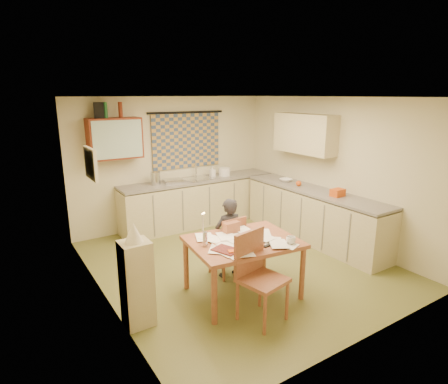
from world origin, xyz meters
TOP-DOWN VIEW (x-y plane):
  - floor at (0.00, 0.00)m, footprint 4.00×4.50m
  - ceiling at (0.00, 0.00)m, footprint 4.00×4.50m
  - wall_back at (0.00, 2.26)m, footprint 4.00×0.02m
  - wall_front at (0.00, -2.26)m, footprint 4.00×0.02m
  - wall_left at (-2.01, 0.00)m, footprint 0.02×4.50m
  - wall_right at (2.01, 0.00)m, footprint 0.02×4.50m
  - window_blind at (0.30, 2.22)m, footprint 1.45×0.03m
  - curtain_rod at (0.30, 2.20)m, footprint 1.60×0.04m
  - wall_cabinet at (-1.15, 2.08)m, footprint 0.90×0.34m
  - wall_cabinet_glass at (-1.15, 1.91)m, footprint 0.84×0.02m
  - upper_cabinet_right at (1.83, 0.55)m, footprint 0.34×1.30m
  - framed_print at (-1.97, 0.40)m, footprint 0.04×0.50m
  - print_canvas at (-1.95, 0.40)m, footprint 0.01×0.42m
  - counter_back at (0.47, 1.95)m, footprint 3.30×0.62m
  - counter_right at (1.70, 0.10)m, footprint 0.62×2.95m
  - stove at (1.70, -0.85)m, footprint 0.57×0.57m
  - sink at (0.39, 1.95)m, footprint 0.64×0.57m
  - tap at (0.45, 2.13)m, footprint 0.04×0.04m
  - dish_rack at (-0.15, 1.95)m, footprint 0.39×0.35m
  - kettle at (-0.50, 1.95)m, footprint 0.20×0.20m
  - mixing_bowl at (1.01, 1.95)m, footprint 0.32×0.32m
  - soap_bottle at (0.75, 2.00)m, footprint 0.10×0.10m
  - bowl at (1.70, 0.85)m, footprint 0.23×0.23m
  - orange_bag at (1.70, -0.40)m, footprint 0.23×0.17m
  - fruit_orange at (1.65, 0.45)m, footprint 0.10×0.10m
  - speaker at (-1.38, 2.08)m, footprint 0.21×0.24m
  - bottle_green at (-1.27, 2.08)m, footprint 0.08×0.08m
  - bottle_brown at (-1.02, 2.08)m, footprint 0.08×0.08m
  - dining_table at (-0.46, -0.77)m, footprint 1.45×1.16m
  - chair_far at (-0.33, -0.20)m, footprint 0.43×0.43m
  - chair_near at (-0.62, -1.36)m, footprint 0.56×0.56m
  - person at (-0.34, -0.25)m, footprint 0.45×0.32m
  - shelf_stand at (-1.84, -0.68)m, footprint 0.32×0.30m
  - lampshade at (-1.84, -0.68)m, footprint 0.20×0.20m
  - letter_rack at (-0.46, -0.51)m, footprint 0.23×0.11m
  - mug at (-0.04, -1.19)m, footprint 0.19×0.19m
  - magazine at (-0.94, -0.99)m, footprint 0.42×0.44m
  - book at (-0.85, -0.82)m, footprint 0.22×0.27m
  - orange_box at (-0.80, -1.06)m, footprint 0.14×0.12m
  - eyeglasses at (-0.33, -1.10)m, footprint 0.14×0.07m
  - candle_holder at (-0.96, -0.69)m, footprint 0.08×0.08m
  - candle at (-0.97, -0.65)m, footprint 0.03×0.03m
  - candle_flame at (-0.96, -0.66)m, footprint 0.02×0.02m
  - papers at (-0.52, -0.84)m, footprint 1.11×1.09m

SIDE VIEW (x-z plane):
  - floor at x=0.00m, z-range -0.02..0.00m
  - chair_far at x=-0.33m, z-range -0.17..0.72m
  - chair_near at x=-0.62m, z-range -0.20..0.84m
  - dining_table at x=-0.46m, z-range 0.00..0.75m
  - stove at x=1.70m, z-range 0.00..0.88m
  - counter_right at x=1.70m, z-range -0.01..0.91m
  - counter_back at x=0.47m, z-range -0.01..0.91m
  - shelf_stand at x=-1.84m, z-range 0.00..1.00m
  - person at x=-0.34m, z-range 0.00..1.15m
  - eyeglasses at x=-0.33m, z-range 0.75..0.77m
  - book at x=-0.85m, z-range 0.75..0.77m
  - magazine at x=-0.94m, z-range 0.75..0.78m
  - papers at x=-0.52m, z-range 0.75..0.78m
  - orange_box at x=-0.80m, z-range 0.75..0.79m
  - mug at x=-0.04m, z-range 0.75..0.84m
  - letter_rack at x=-0.46m, z-range 0.75..0.91m
  - candle_holder at x=-0.96m, z-range 0.75..0.93m
  - sink at x=0.39m, z-range 0.83..0.93m
  - bowl at x=1.70m, z-range 0.92..0.98m
  - dish_rack at x=-0.15m, z-range 0.92..0.98m
  - fruit_orange at x=1.65m, z-range 0.92..1.02m
  - orange_bag at x=1.70m, z-range 0.92..1.04m
  - mixing_bowl at x=1.01m, z-range 0.92..1.08m
  - soap_bottle at x=0.75m, z-range 0.92..1.13m
  - kettle at x=-0.50m, z-range 0.92..1.16m
  - candle at x=-0.97m, z-range 0.93..1.15m
  - tap at x=0.45m, z-range 0.92..1.20m
  - lampshade at x=-1.84m, z-range 1.00..1.22m
  - candle_flame at x=-0.96m, z-range 1.15..1.17m
  - wall_back at x=0.00m, z-range 0.00..2.50m
  - wall_front at x=0.00m, z-range 0.00..2.50m
  - wall_left at x=-2.01m, z-range 0.00..2.50m
  - wall_right at x=2.01m, z-range 0.00..2.50m
  - window_blind at x=0.30m, z-range 1.12..2.17m
  - framed_print at x=-1.97m, z-range 1.50..1.90m
  - print_canvas at x=-1.95m, z-range 1.54..1.86m
  - wall_cabinet at x=-1.15m, z-range 1.45..2.15m
  - wall_cabinet_glass at x=-1.15m, z-range 1.48..2.12m
  - upper_cabinet_right at x=1.83m, z-range 1.50..2.20m
  - curtain_rod at x=0.30m, z-range 2.18..2.22m
  - speaker at x=-1.38m, z-range 2.15..2.41m
  - bottle_green at x=-1.27m, z-range 2.15..2.41m
  - bottle_brown at x=-1.02m, z-range 2.15..2.41m
  - ceiling at x=0.00m, z-range 2.50..2.52m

